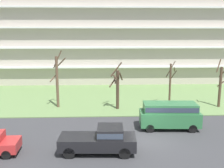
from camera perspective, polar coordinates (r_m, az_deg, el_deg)
The scene contains 9 objects.
ground at distance 21.79m, azimuth 7.84°, elevation -11.91°, with size 160.00×160.00×0.00m, color #38383A.
grass_lawn_strip at distance 34.95m, azimuth 3.88°, elevation -2.82°, with size 80.00×16.00×0.08m, color #66844C.
apartment_building at distance 48.60m, azimuth 2.14°, elevation 10.12°, with size 49.13×14.46×15.11m.
tree_far_left at distance 30.29m, azimuth -11.66°, elevation 0.91°, with size 1.85×1.39×6.47m.
tree_left at distance 29.09m, azimuth 1.13°, elevation -0.63°, with size 1.55×1.56×5.21m.
tree_center at distance 31.06m, azimuth 12.41°, elevation 0.22°, with size 1.08×1.23×5.22m.
tree_right at distance 32.22m, azimuth 22.16°, elevation -0.31°, with size 1.10×0.74×5.48m.
van_green_center_left at distance 24.07m, azimuth 12.28°, elevation -6.25°, with size 5.30×2.29×2.36m.
pickup_black_near_right at distance 19.23m, azimuth -2.38°, elevation -11.78°, with size 5.49×2.25×1.95m.
Camera 1 is at (-3.68, -19.70, 8.55)m, focal length 42.62 mm.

